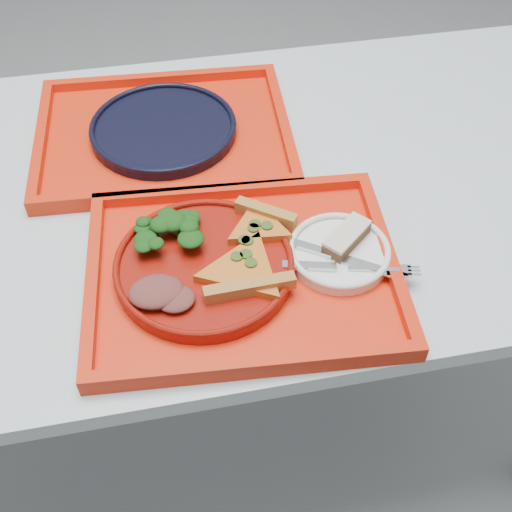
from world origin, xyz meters
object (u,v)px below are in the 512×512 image
object	(u,v)px
tray_main	(243,274)
dessert_bar	(347,237)
tray_far	(164,136)
dinner_plate	(204,268)
navy_plate	(164,130)

from	to	relation	value
tray_main	dessert_bar	xyz separation A→B (m)	(0.16, 0.01, 0.03)
tray_far	dinner_plate	distance (m)	0.34
tray_far	tray_main	bearing A→B (deg)	-73.32
tray_main	navy_plate	distance (m)	0.36
tray_main	tray_far	bearing A→B (deg)	107.74
tray_main	dessert_bar	size ratio (longest dim) A/B	5.27
tray_main	navy_plate	world-z (taller)	navy_plate
tray_far	navy_plate	distance (m)	0.01
tray_far	navy_plate	bearing A→B (deg)	0.00
tray_far	dinner_plate	size ratio (longest dim) A/B	1.73
tray_main	tray_far	world-z (taller)	same
tray_main	dinner_plate	distance (m)	0.06
tray_main	navy_plate	xyz separation A→B (m)	(-0.08, 0.35, 0.01)
dinner_plate	dessert_bar	bearing A→B (deg)	1.09
navy_plate	dessert_bar	world-z (taller)	dessert_bar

